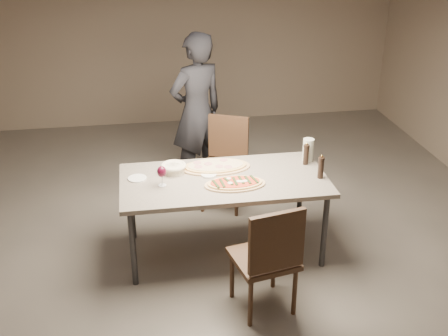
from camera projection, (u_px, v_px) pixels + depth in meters
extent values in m
plane|color=#5F5952|center=(224.00, 251.00, 5.21)|extent=(7.00, 7.00, 0.00)
plane|color=gray|center=(183.00, 25.00, 7.73)|extent=(6.00, 0.00, 6.00)
cube|color=gray|center=(224.00, 180.00, 4.90)|extent=(1.80, 0.90, 0.04)
cylinder|color=#333335|center=(133.00, 248.00, 4.61)|extent=(0.05, 0.05, 0.71)
cylinder|color=#333335|center=(324.00, 231.00, 4.85)|extent=(0.05, 0.05, 0.71)
cylinder|color=#333335|center=(132.00, 205.00, 5.27)|extent=(0.05, 0.05, 0.71)
cylinder|color=#333335|center=(300.00, 192.00, 5.51)|extent=(0.05, 0.05, 0.71)
ellipsoid|color=white|center=(245.00, 181.00, 4.76)|extent=(0.04, 0.04, 0.01)
ellipsoid|color=white|center=(239.00, 181.00, 4.75)|extent=(0.04, 0.04, 0.01)
ellipsoid|color=white|center=(229.00, 178.00, 4.80)|extent=(0.04, 0.04, 0.01)
ellipsoid|color=white|center=(230.00, 183.00, 4.72)|extent=(0.04, 0.04, 0.01)
ellipsoid|color=white|center=(230.00, 182.00, 4.73)|extent=(0.04, 0.04, 0.01)
ellipsoid|color=white|center=(242.00, 181.00, 4.75)|extent=(0.04, 0.04, 0.01)
cube|color=#243516|center=(216.00, 184.00, 4.71)|extent=(0.05, 0.15, 0.01)
cube|color=#243516|center=(222.00, 183.00, 4.72)|extent=(0.03, 0.15, 0.01)
cube|color=#243516|center=(228.00, 181.00, 4.75)|extent=(0.07, 0.15, 0.01)
cube|color=#243516|center=(235.00, 181.00, 4.75)|extent=(0.03, 0.15, 0.01)
cube|color=#243516|center=(241.00, 180.00, 4.78)|extent=(0.03, 0.15, 0.01)
cube|color=#243516|center=(248.00, 180.00, 4.78)|extent=(0.04, 0.15, 0.01)
cube|color=#243516|center=(254.00, 179.00, 4.79)|extent=(0.05, 0.15, 0.01)
cylinder|color=tan|center=(224.00, 160.00, 5.15)|extent=(0.07, 0.07, 0.00)
cylinder|color=tan|center=(219.00, 166.00, 5.03)|extent=(0.07, 0.07, 0.00)
cylinder|color=tan|center=(208.00, 164.00, 5.07)|extent=(0.07, 0.07, 0.00)
cylinder|color=tan|center=(197.00, 163.00, 5.10)|extent=(0.07, 0.07, 0.00)
cylinder|color=tan|center=(198.00, 167.00, 5.02)|extent=(0.07, 0.07, 0.00)
cylinder|color=tan|center=(228.00, 167.00, 5.02)|extent=(0.07, 0.07, 0.00)
cylinder|color=beige|center=(174.00, 169.00, 4.98)|extent=(0.19, 0.19, 0.08)
torus|color=beige|center=(174.00, 166.00, 4.97)|extent=(0.23, 0.23, 0.03)
cube|color=#AA7544|center=(177.00, 167.00, 4.98)|extent=(0.07, 0.06, 0.04)
cube|color=#AA7544|center=(173.00, 166.00, 5.00)|extent=(0.06, 0.07, 0.04)
cube|color=#AA7544|center=(171.00, 167.00, 4.97)|extent=(0.07, 0.06, 0.04)
cube|color=#AA7544|center=(174.00, 168.00, 4.95)|extent=(0.06, 0.07, 0.04)
cylinder|color=white|center=(209.00, 175.00, 4.93)|extent=(0.14, 0.14, 0.02)
cylinder|color=olive|center=(209.00, 174.00, 4.93)|extent=(0.09, 0.09, 0.00)
cylinder|color=black|center=(321.00, 169.00, 4.86)|extent=(0.05, 0.05, 0.18)
cylinder|color=black|center=(322.00, 158.00, 4.82)|extent=(0.06, 0.06, 0.02)
sphere|color=gold|center=(322.00, 156.00, 4.81)|extent=(0.02, 0.02, 0.02)
cylinder|color=black|center=(306.00, 156.00, 5.12)|extent=(0.05, 0.05, 0.17)
cylinder|color=black|center=(307.00, 146.00, 5.07)|extent=(0.05, 0.05, 0.02)
sphere|color=gold|center=(307.00, 144.00, 5.07)|extent=(0.02, 0.02, 0.02)
cylinder|color=silver|center=(308.00, 150.00, 5.18)|extent=(0.10, 0.10, 0.21)
cylinder|color=silver|center=(162.00, 185.00, 4.76)|extent=(0.07, 0.07, 0.01)
cylinder|color=silver|center=(162.00, 180.00, 4.74)|extent=(0.01, 0.01, 0.09)
ellipsoid|color=#44091D|center=(162.00, 172.00, 4.70)|extent=(0.08, 0.08, 0.10)
cylinder|color=white|center=(137.00, 178.00, 4.88)|extent=(0.16, 0.16, 0.01)
cube|color=#3C2719|center=(263.00, 259.00, 4.32)|extent=(0.54, 0.54, 0.04)
cylinder|color=#3C2719|center=(250.00, 303.00, 4.20)|extent=(0.04, 0.04, 0.42)
cylinder|color=#3C2719|center=(295.00, 292.00, 4.32)|extent=(0.04, 0.04, 0.42)
cylinder|color=#3C2719|center=(232.00, 275.00, 4.51)|extent=(0.04, 0.04, 0.42)
cylinder|color=#3C2719|center=(274.00, 265.00, 4.63)|extent=(0.04, 0.04, 0.42)
cube|color=#3C2719|center=(277.00, 242.00, 4.02)|extent=(0.43, 0.13, 0.47)
cube|color=#3C2719|center=(224.00, 168.00, 5.81)|extent=(0.59, 0.59, 0.04)
cylinder|color=#3C2719|center=(244.00, 182.00, 6.02)|extent=(0.04, 0.04, 0.41)
cylinder|color=#3C2719|center=(212.00, 178.00, 6.10)|extent=(0.04, 0.04, 0.41)
cylinder|color=#3C2719|center=(237.00, 198.00, 5.70)|extent=(0.04, 0.04, 0.41)
cylinder|color=#3C2719|center=(202.00, 194.00, 5.79)|extent=(0.04, 0.04, 0.41)
cube|color=#3C2719|center=(228.00, 137.00, 5.87)|extent=(0.40, 0.21, 0.46)
imported|color=black|center=(197.00, 112.00, 6.06)|extent=(0.75, 0.64, 1.75)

